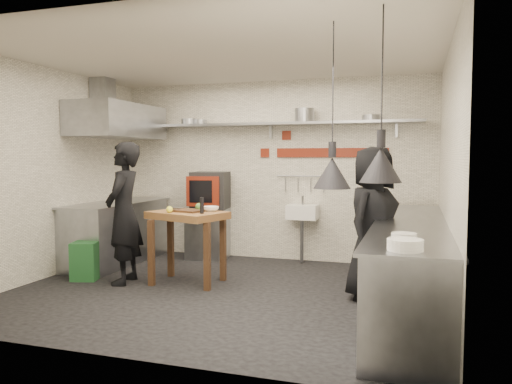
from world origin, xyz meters
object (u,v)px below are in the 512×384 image
(combi_oven, at_px, (210,190))
(chef_right, at_px, (372,223))
(oven_stand, at_px, (208,233))
(prep_table, at_px, (188,247))
(green_bin, at_px, (86,261))
(chef_left, at_px, (124,213))

(combi_oven, relative_size, chef_right, 0.33)
(oven_stand, height_order, prep_table, prep_table)
(combi_oven, relative_size, green_bin, 1.16)
(green_bin, bearing_deg, chef_right, 3.70)
(green_bin, height_order, chef_left, chef_left)
(oven_stand, relative_size, combi_oven, 1.38)
(combi_oven, bearing_deg, oven_stand, 133.10)
(oven_stand, xyz_separation_m, green_bin, (-0.98, -1.80, -0.15))
(prep_table, bearing_deg, chef_right, 17.82)
(chef_left, relative_size, chef_right, 1.04)
(chef_right, bearing_deg, oven_stand, 81.19)
(chef_left, bearing_deg, oven_stand, 156.29)
(chef_right, bearing_deg, prep_table, 111.15)
(oven_stand, xyz_separation_m, chef_right, (2.69, -1.56, 0.47))
(oven_stand, relative_size, prep_table, 0.87)
(prep_table, distance_m, chef_right, 2.33)
(oven_stand, distance_m, prep_table, 1.60)
(oven_stand, bearing_deg, green_bin, -126.88)
(oven_stand, height_order, chef_left, chef_left)
(chef_left, bearing_deg, green_bin, -101.24)
(green_bin, distance_m, chef_right, 3.72)
(combi_oven, xyz_separation_m, prep_table, (0.32, -1.50, -0.63))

